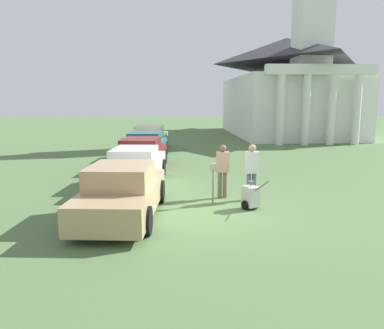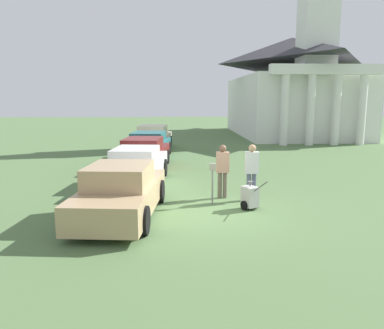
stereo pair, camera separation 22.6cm
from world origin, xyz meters
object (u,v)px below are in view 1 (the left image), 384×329
object	(u,v)px
church	(287,82)
parking_meter	(213,176)
parked_car_teal	(146,146)
parked_car_cream	(150,138)
parked_car_tan	(122,193)
parked_car_maroon	(142,155)
person_worker	(223,168)
person_supervisor	(252,168)
parked_car_white	(136,167)
equipment_cart	(251,196)

from	to	relation	value
church	parking_meter	bearing A→B (deg)	-112.08
parked_car_teal	parked_car_cream	xyz separation A→B (m)	(0.00, 3.62, 0.05)
parked_car_cream	church	world-z (taller)	church
parked_car_tan	parked_car_cream	bearing A→B (deg)	95.17
parked_car_maroon	person_worker	size ratio (longest dim) A/B	2.99
person_supervisor	church	xyz separation A→B (m)	(7.95, 22.29, 3.73)
parked_car_tan	parked_car_maroon	xyz separation A→B (m)	(0.00, 7.14, 0.01)
parked_car_maroon	person_worker	distance (m)	6.11
parked_car_maroon	person_supervisor	size ratio (longest dim) A/B	2.92
parked_car_teal	person_worker	distance (m)	9.23
person_supervisor	church	size ratio (longest dim) A/B	0.09
parked_car_tan	parked_car_maroon	bearing A→B (deg)	95.17
parked_car_maroon	church	distance (m)	20.90
parked_car_maroon	parked_car_teal	size ratio (longest dim) A/B	0.99
parked_car_tan	parked_car_cream	xyz separation A→B (m)	(0.00, 14.18, 0.04)
parked_car_cream	parking_meter	bearing A→B (deg)	-73.52
parked_car_tan	church	bearing A→B (deg)	68.70
parked_car_tan	person_worker	xyz separation A→B (m)	(3.03, 1.85, 0.33)
parked_car_cream	person_worker	world-z (taller)	person_worker
person_worker	parking_meter	bearing A→B (deg)	66.56
parked_car_maroon	parked_car_cream	distance (m)	7.04
parking_meter	person_worker	bearing A→B (deg)	63.40
parked_car_white	parking_meter	distance (m)	3.99
parked_car_tan	parked_car_maroon	distance (m)	7.14
parked_car_cream	person_supervisor	bearing A→B (deg)	-67.52
parked_car_cream	person_supervisor	distance (m)	13.23
parked_car_white	parked_car_cream	xyz separation A→B (m)	(-0.00, 10.14, 0.05)
parked_car_white	church	bearing A→B (deg)	64.23
person_worker	parked_car_maroon	bearing A→B (deg)	-57.00
parked_car_teal	church	world-z (taller)	church
person_worker	equipment_cart	size ratio (longest dim) A/B	1.77
person_worker	church	world-z (taller)	church
equipment_cart	church	distance (m)	25.11
parked_car_white	parked_car_maroon	size ratio (longest dim) A/B	0.97
parked_car_maroon	person_supervisor	distance (m)	6.84
person_supervisor	parked_car_tan	bearing A→B (deg)	23.64
church	parked_car_white	bearing A→B (deg)	-120.95
parked_car_tan	parked_car_cream	size ratio (longest dim) A/B	0.98
equipment_cart	parked_car_tan	bearing A→B (deg)	160.91
parked_car_tan	parked_car_white	xyz separation A→B (m)	(0.00, 4.04, -0.01)
person_worker	parked_car_white	bearing A→B (deg)	-32.57
person_supervisor	parked_car_cream	bearing A→B (deg)	-70.62
parked_car_tan	equipment_cart	size ratio (longest dim) A/B	4.83
parked_car_white	equipment_cart	world-z (taller)	parked_car_white
parked_car_cream	equipment_cart	world-z (taller)	parked_car_cream
person_worker	equipment_cart	xyz separation A→B (m)	(0.66, -1.33, -0.62)
equipment_cart	parked_car_maroon	bearing A→B (deg)	92.02
parked_car_maroon	parked_car_teal	xyz separation A→B (m)	(-0.00, 3.42, -0.01)
parking_meter	church	world-z (taller)	church
parked_car_maroon	parked_car_teal	bearing A→B (deg)	95.18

